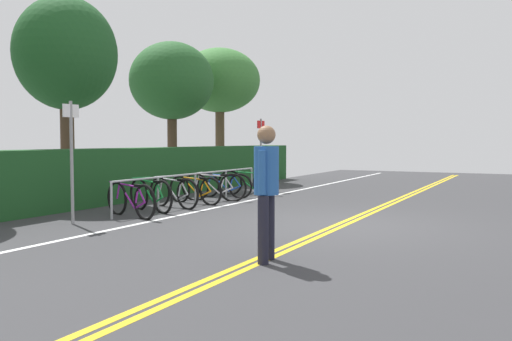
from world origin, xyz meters
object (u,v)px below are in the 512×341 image
(sign_post_near, at_px, (72,151))
(sign_post_far, at_px, (261,147))
(tree_far_right, at_px, (172,82))
(bicycle_2, at_px, (173,192))
(bicycle_6, at_px, (247,183))
(bicycle_0, at_px, (131,200))
(bicycle_1, at_px, (150,195))
(pedestrian, at_px, (266,183))
(bicycle_3, at_px, (195,190))
(bicycle_5, at_px, (224,185))
(tree_extra, at_px, (220,81))
(bike_rack, at_px, (195,180))
(tree_mid, at_px, (66,55))
(bicycle_4, at_px, (214,187))

(sign_post_near, relative_size, sign_post_far, 1.02)
(sign_post_near, height_order, tree_far_right, tree_far_right)
(bicycle_2, distance_m, bicycle_6, 3.33)
(sign_post_far, xyz_separation_m, tree_far_right, (-0.34, 3.14, 2.16))
(bicycle_0, relative_size, bicycle_2, 1.01)
(bicycle_2, bearing_deg, bicycle_1, 176.74)
(bicycle_1, height_order, sign_post_near, sign_post_near)
(sign_post_near, xyz_separation_m, sign_post_far, (7.68, -0.02, -0.03))
(pedestrian, relative_size, sign_post_near, 0.77)
(bicycle_2, relative_size, bicycle_3, 0.97)
(bicycle_5, bearing_deg, bicycle_3, -176.84)
(sign_post_near, distance_m, tree_extra, 11.16)
(bicycle_0, bearing_deg, pedestrian, -118.85)
(bicycle_2, bearing_deg, bicycle_6, -2.77)
(bicycle_6, xyz_separation_m, sign_post_near, (-6.25, 0.32, 1.02))
(bicycle_3, xyz_separation_m, tree_extra, (6.61, 3.30, 3.48))
(bike_rack, bearing_deg, tree_far_right, 42.97)
(pedestrian, distance_m, tree_far_right, 11.68)
(bicycle_6, xyz_separation_m, pedestrian, (-7.34, -4.25, 0.66))
(bicycle_6, distance_m, pedestrian, 8.51)
(bicycle_3, height_order, tree_extra, tree_extra)
(bicycle_0, distance_m, sign_post_far, 6.51)
(bicycle_1, distance_m, bicycle_6, 4.12)
(bicycle_2, distance_m, bicycle_3, 0.90)
(sign_post_far, bearing_deg, tree_extra, 49.04)
(pedestrian, height_order, tree_extra, tree_extra)
(tree_mid, height_order, tree_extra, tree_mid)
(bicycle_4, distance_m, tree_extra, 7.64)
(bike_rack, xyz_separation_m, bicycle_5, (1.60, 0.13, -0.24))
(bicycle_3, height_order, bicycle_6, bicycle_6)
(bike_rack, distance_m, bicycle_6, 2.49)
(bicycle_4, distance_m, bicycle_6, 1.72)
(sign_post_near, bearing_deg, bicycle_6, -2.89)
(sign_post_near, distance_m, sign_post_far, 7.68)
(bicycle_6, distance_m, sign_post_far, 1.76)
(bike_rack, relative_size, tree_extra, 1.18)
(bicycle_0, bearing_deg, tree_extra, 20.63)
(sign_post_far, bearing_deg, bicycle_5, -178.88)
(bicycle_1, relative_size, bicycle_2, 0.97)
(bicycle_3, height_order, bicycle_4, bicycle_4)
(bicycle_6, height_order, sign_post_near, sign_post_near)
(sign_post_far, height_order, tree_far_right, tree_far_right)
(bicycle_1, xyz_separation_m, sign_post_far, (5.54, 0.09, 0.99))
(bicycle_6, bearing_deg, tree_mid, 136.94)
(bicycle_6, bearing_deg, pedestrian, -149.92)
(bicycle_1, bearing_deg, sign_post_far, 0.94)
(sign_post_near, bearing_deg, sign_post_far, -0.14)
(bicycle_4, bearing_deg, sign_post_near, 176.67)
(tree_mid, bearing_deg, pedestrian, -116.69)
(bicycle_2, relative_size, bicycle_5, 1.03)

